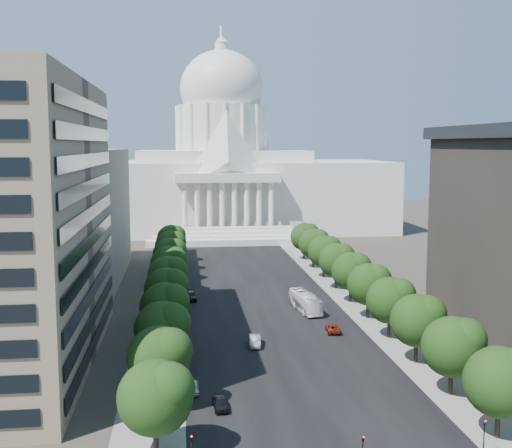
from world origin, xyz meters
name	(u,v)px	position (x,y,z in m)	size (l,w,h in m)	color
road_asphalt	(251,285)	(0.00, 90.00, 0.00)	(30.00, 260.00, 0.01)	black
sidewalk_left	(165,287)	(-19.00, 90.00, 0.00)	(8.00, 260.00, 0.02)	gray
sidewalk_right	(334,282)	(19.00, 90.00, 0.00)	(8.00, 260.00, 0.02)	gray
capitol	(222,175)	(0.00, 184.89, 20.01)	(120.00, 56.00, 73.00)	white
office_block_left_far	(36,216)	(-48.00, 100.00, 15.00)	(38.00, 52.00, 30.00)	gray
tree_l_a	(158,395)	(-17.66, 11.81, 6.45)	(7.79, 7.60, 9.97)	#33261C
tree_l_b	(162,356)	(-17.66, 23.81, 6.45)	(7.79, 7.60, 9.97)	#33261C
tree_l_c	(164,327)	(-17.66, 35.81, 6.45)	(7.79, 7.60, 9.97)	#33261C
tree_l_d	(166,305)	(-17.66, 47.81, 6.45)	(7.79, 7.60, 9.97)	#33261C
tree_l_e	(168,288)	(-17.66, 59.81, 6.45)	(7.79, 7.60, 9.97)	#33261C
tree_l_f	(169,274)	(-17.66, 71.81, 6.45)	(7.79, 7.60, 9.97)	#33261C
tree_l_g	(170,263)	(-17.66, 83.81, 6.45)	(7.79, 7.60, 9.97)	#33261C
tree_l_h	(171,253)	(-17.66, 95.81, 6.45)	(7.79, 7.60, 9.97)	#33261C
tree_l_i	(172,245)	(-17.66, 107.81, 6.45)	(7.79, 7.60, 9.97)	#33261C
tree_l_j	(172,238)	(-17.66, 119.81, 6.45)	(7.79, 7.60, 9.97)	#33261C
tree_r_a	(504,380)	(18.34, 11.81, 6.45)	(7.79, 7.60, 9.97)	#33261C
tree_r_b	(455,345)	(18.34, 23.81, 6.45)	(7.79, 7.60, 9.97)	#33261C
tree_r_c	(420,319)	(18.34, 35.81, 6.45)	(7.79, 7.60, 9.97)	#33261C
tree_r_d	(392,299)	(18.34, 47.81, 6.45)	(7.79, 7.60, 9.97)	#33261C
tree_r_e	(370,283)	(18.34, 59.81, 6.45)	(7.79, 7.60, 9.97)	#33261C
tree_r_f	(353,270)	(18.34, 71.81, 6.45)	(7.79, 7.60, 9.97)	#33261C
tree_r_g	(338,259)	(18.34, 83.81, 6.45)	(7.79, 7.60, 9.97)	#33261C
tree_r_h	(325,250)	(18.34, 95.81, 6.45)	(7.79, 7.60, 9.97)	#33261C
tree_r_i	(315,243)	(18.34, 107.81, 6.45)	(7.79, 7.60, 9.97)	#33261C
tree_r_j	(306,236)	(18.34, 119.81, 6.45)	(7.79, 7.60, 9.97)	#33261C
traffic_signal_left	(192,444)	(-14.50, 7.99, 3.09)	(0.18, 0.49, 4.30)	black
traffic_signal_right	(484,428)	(14.50, 7.99, 3.09)	(0.18, 0.49, 4.30)	black
traffic_signal_median	(363,444)	(1.50, 5.99, 3.09)	(0.18, 0.49, 4.30)	black
streetlight_b	(432,324)	(19.90, 35.00, 5.82)	(2.61, 0.44, 9.00)	gray
streetlight_c	(378,286)	(19.90, 60.00, 5.82)	(2.61, 0.44, 9.00)	gray
streetlight_d	(343,261)	(19.90, 85.00, 5.82)	(2.61, 0.44, 9.00)	gray
streetlight_e	(319,244)	(19.90, 110.00, 5.82)	(2.61, 0.44, 9.00)	gray
streetlight_f	(301,231)	(19.90, 135.00, 5.82)	(2.61, 0.44, 9.00)	gray
car_dark_a	(220,403)	(-10.88, 22.84, 0.72)	(1.69, 4.20, 1.43)	black
car_silver	(255,341)	(-4.11, 46.12, 0.82)	(1.73, 4.95, 1.63)	#9B9CA2
car_red	(333,328)	(9.65, 51.91, 0.66)	(2.20, 4.78, 1.33)	maroon
car_dark_b	(191,296)	(-13.50, 77.09, 0.79)	(2.22, 5.45, 1.58)	black
car_parked	(193,388)	(-14.00, 28.29, 0.66)	(1.56, 3.88, 1.32)	#9FA2A6
city_bus	(305,302)	(7.77, 66.14, 1.73)	(2.91, 12.42, 3.46)	white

